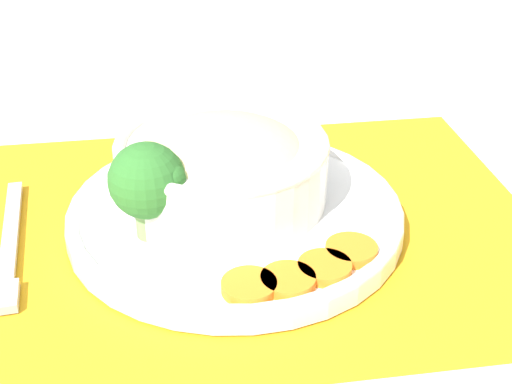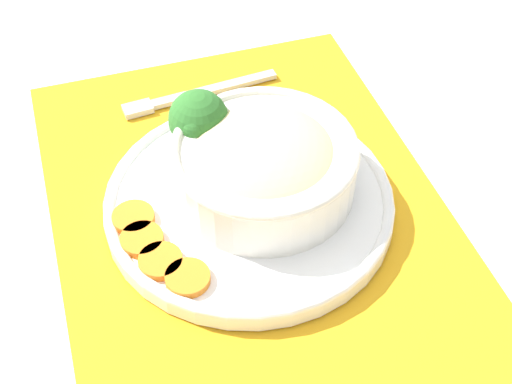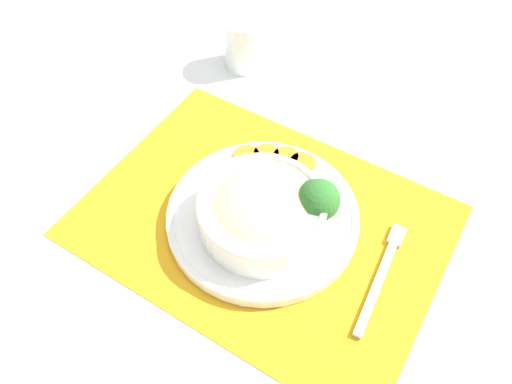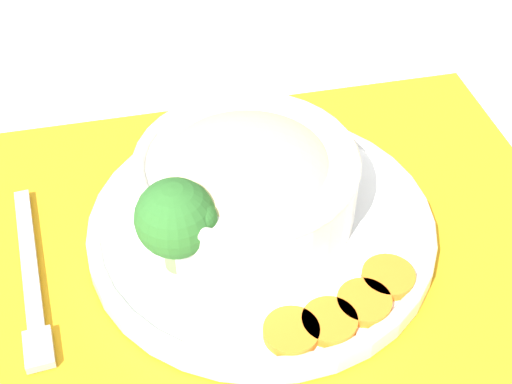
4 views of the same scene
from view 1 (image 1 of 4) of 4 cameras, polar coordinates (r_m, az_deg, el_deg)
name	(u,v)px [view 1 (image 1 of 4)]	position (r m, az deg, el deg)	size (l,w,h in m)	color
ground_plane	(236,228)	(0.61, -1.63, -2.89)	(4.00, 4.00, 0.00)	white
placemat	(236,226)	(0.60, -1.64, -2.74)	(0.53, 0.39, 0.00)	orange
plate	(235,213)	(0.60, -1.65, -1.67)	(0.28, 0.28, 0.02)	white
bowl	(222,163)	(0.59, -2.72, 2.33)	(0.18, 0.18, 0.07)	silver
broccoli_floret	(148,182)	(0.54, -8.66, 0.78)	(0.06, 0.06, 0.08)	#759E51
carrot_slice_near	(245,287)	(0.50, -0.88, -7.58)	(0.04, 0.04, 0.01)	orange
carrot_slice_middle	(288,280)	(0.51, 2.58, -7.08)	(0.04, 0.04, 0.01)	orange
carrot_slice_far	(325,268)	(0.52, 5.52, -6.05)	(0.04, 0.04, 0.01)	orange
carrot_slice_extra	(351,250)	(0.54, 7.64, -4.64)	(0.04, 0.04, 0.01)	orange
fork	(9,253)	(0.60, -19.17, -4.63)	(0.04, 0.18, 0.01)	#B7B7BC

